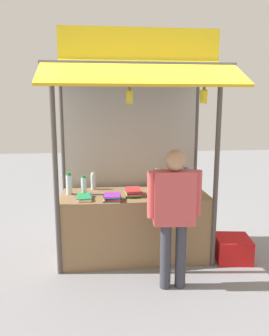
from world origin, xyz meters
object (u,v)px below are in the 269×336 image
water_bottle_front_right (69,184)px  water_bottle_right (84,186)px  water_bottle_left (157,180)px  plastic_crate (233,248)px  magazine_stack_mid_left (133,192)px  magazine_stack_mid_right (185,192)px  magazine_stack_far_left (85,197)px  water_bottle_back_left (185,180)px  magazine_stack_rear_center (112,198)px  water_bottle_back_right (93,181)px  banana_bunch_rightmost (130,97)px  banana_bunch_inner_right (204,96)px  vendor_person (174,207)px

water_bottle_front_right → water_bottle_right: 0.20m
water_bottle_left → plastic_crate: size_ratio=0.70×
water_bottle_front_right → magazine_stack_mid_left: (0.83, -0.15, -0.09)m
magazine_stack_mid_right → magazine_stack_far_left: 1.29m
water_bottle_left → water_bottle_back_left: 0.39m
magazine_stack_rear_center → water_bottle_back_left: bearing=21.8°
magazine_stack_mid_left → plastic_crate: bearing=-8.5°
water_bottle_back_right → plastic_crate: (1.83, -0.58, -0.82)m
water_bottle_back_right → plastic_crate: bearing=-17.5°
banana_bunch_rightmost → plastic_crate: size_ratio=0.72×
water_bottle_right → banana_bunch_inner_right: banana_bunch_inner_right is taller
water_bottle_back_right → vendor_person: vendor_person is taller
water_bottle_left → water_bottle_right: size_ratio=1.20×
water_bottle_back_left → banana_bunch_rightmost: (-0.82, -0.63, 1.10)m
water_bottle_back_right → banana_bunch_rightmost: size_ratio=0.76×
water_bottle_front_right → magazine_stack_mid_right: 1.52m
magazine_stack_far_left → banana_bunch_rightmost: size_ratio=0.99×
magazine_stack_mid_right → vendor_person: 0.76m
vendor_person → water_bottle_left: bearing=-86.1°
magazine_stack_mid_right → banana_bunch_inner_right: (0.09, -0.35, 1.21)m
magazine_stack_mid_left → magazine_stack_far_left: bearing=-170.1°
water_bottle_front_right → water_bottle_back_right: 0.39m
water_bottle_right → banana_bunch_rightmost: (0.56, -0.53, 1.13)m
water_bottle_left → water_bottle_back_left: bearing=-5.8°
magazine_stack_far_left → vendor_person: 1.19m
water_bottle_front_right → water_bottle_back_left: water_bottle_back_left is taller
magazine_stack_mid_right → banana_bunch_rightmost: bearing=-155.0°
vendor_person → water_bottle_back_right: bearing=-49.1°
water_bottle_back_right → banana_bunch_rightmost: 1.46m
magazine_stack_mid_left → magazine_stack_mid_right: 0.67m
magazine_stack_far_left → magazine_stack_rear_center: 0.35m
water_bottle_right → banana_bunch_inner_right: 1.88m
water_bottle_front_right → magazine_stack_mid_right: bearing=-8.4°
water_bottle_right → magazine_stack_mid_right: water_bottle_right is taller
magazine_stack_mid_right → plastic_crate: size_ratio=0.68×
water_bottle_right → magazine_stack_mid_right: 1.32m
banana_bunch_rightmost → vendor_person: bearing=-38.2°
magazine_stack_mid_left → magazine_stack_mid_right: magazine_stack_mid_right is taller
vendor_person → banana_bunch_rightmost: bearing=-34.7°
water_bottle_left → magazine_stack_far_left: size_ratio=0.97×
plastic_crate → magazine_stack_mid_left: bearing=171.5°
water_bottle_right → banana_bunch_inner_right: (1.40, -0.53, 1.14)m
water_bottle_front_right → banana_bunch_inner_right: bearing=-19.7°
plastic_crate → water_bottle_back_right: bearing=162.5°
water_bottle_left → magazine_stack_mid_right: bearing=-45.9°
water_bottle_front_right → water_bottle_right: water_bottle_front_right is taller
magazine_stack_rear_center → banana_bunch_rightmost: (0.20, -0.22, 1.21)m
water_bottle_left → banana_bunch_inner_right: bearing=-58.9°
magazine_stack_mid_left → banana_bunch_rightmost: 1.28m
water_bottle_left → water_bottle_right: water_bottle_left is taller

